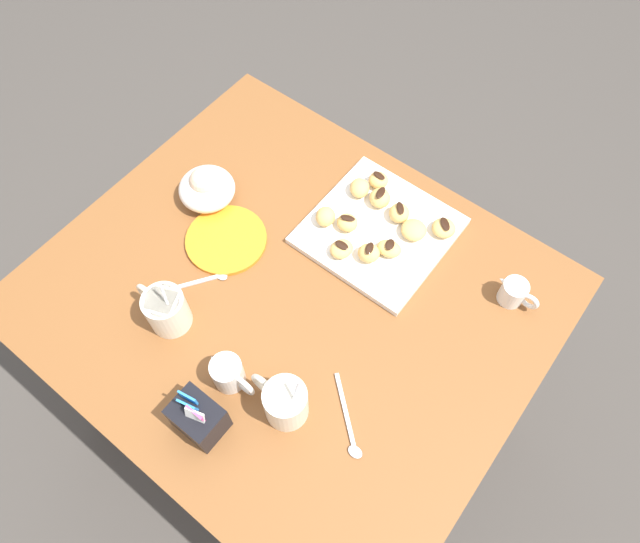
# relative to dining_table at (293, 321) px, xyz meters

# --- Properties ---
(ground_plane) EXTENTS (8.00, 8.00, 0.00)m
(ground_plane) POSITION_rel_dining_table_xyz_m (0.00, 0.00, -0.62)
(ground_plane) COLOR #423D38
(dining_table) EXTENTS (1.00, 0.87, 0.75)m
(dining_table) POSITION_rel_dining_table_xyz_m (0.00, 0.00, 0.00)
(dining_table) COLOR brown
(dining_table) RESTS_ON ground_plane
(pastry_plate_square) EXTENTS (0.29, 0.29, 0.02)m
(pastry_plate_square) POSITION_rel_dining_table_xyz_m (-0.06, -0.24, 0.14)
(pastry_plate_square) COLOR white
(pastry_plate_square) RESTS_ON dining_table
(coffee_mug_cream_left) EXTENTS (0.12, 0.08, 0.14)m
(coffee_mug_cream_left) POSITION_rel_dining_table_xyz_m (-0.15, 0.19, 0.19)
(coffee_mug_cream_left) COLOR silver
(coffee_mug_cream_left) RESTS_ON dining_table
(coffee_mug_cream_right) EXTENTS (0.12, 0.08, 0.14)m
(coffee_mug_cream_right) POSITION_rel_dining_table_xyz_m (0.15, 0.19, 0.18)
(coffee_mug_cream_right) COLOR silver
(coffee_mug_cream_right) RESTS_ON dining_table
(cream_pitcher_white) EXTENTS (0.10, 0.06, 0.07)m
(cream_pitcher_white) POSITION_rel_dining_table_xyz_m (-0.03, 0.21, 0.17)
(cream_pitcher_white) COLOR white
(cream_pitcher_white) RESTS_ON dining_table
(sugar_caddy) EXTENTS (0.09, 0.07, 0.11)m
(sugar_caddy) POSITION_rel_dining_table_xyz_m (-0.04, 0.31, 0.18)
(sugar_caddy) COLOR black
(sugar_caddy) RESTS_ON dining_table
(ice_cream_bowl) EXTENTS (0.13, 0.13, 0.09)m
(ice_cream_bowl) POSITION_rel_dining_table_xyz_m (0.30, -0.08, 0.17)
(ice_cream_bowl) COLOR white
(ice_cream_bowl) RESTS_ON dining_table
(chocolate_sauce_pitcher) EXTENTS (0.09, 0.05, 0.06)m
(chocolate_sauce_pitcher) POSITION_rel_dining_table_xyz_m (-0.36, -0.27, 0.17)
(chocolate_sauce_pitcher) COLOR white
(chocolate_sauce_pitcher) RESTS_ON dining_table
(saucer_orange_left) EXTENTS (0.18, 0.18, 0.01)m
(saucer_orange_left) POSITION_rel_dining_table_xyz_m (0.19, -0.02, 0.14)
(saucer_orange_left) COLOR orange
(saucer_orange_left) RESTS_ON dining_table
(loose_spoon_near_saucer) EXTENTS (0.13, 0.11, 0.01)m
(loose_spoon_near_saucer) POSITION_rel_dining_table_xyz_m (-0.26, 0.15, 0.14)
(loose_spoon_near_saucer) COLOR silver
(loose_spoon_near_saucer) RESTS_ON dining_table
(loose_spoon_by_plate) EXTENTS (0.10, 0.14, 0.01)m
(loose_spoon_by_plate) POSITION_rel_dining_table_xyz_m (0.17, 0.10, 0.14)
(loose_spoon_by_plate) COLOR silver
(loose_spoon_by_plate) RESTS_ON dining_table
(beignet_0) EXTENTS (0.07, 0.07, 0.03)m
(beignet_0) POSITION_rel_dining_table_xyz_m (-0.17, -0.31, 0.16)
(beignet_0) COLOR #E5B260
(beignet_0) RESTS_ON pastry_plate_square
(chocolate_drizzle_0) EXTENTS (0.04, 0.04, 0.00)m
(chocolate_drizzle_0) POSITION_rel_dining_table_xyz_m (-0.17, -0.31, 0.18)
(chocolate_drizzle_0) COLOR black
(chocolate_drizzle_0) RESTS_ON beignet_0
(beignet_1) EXTENTS (0.06, 0.06, 0.03)m
(beignet_1) POSITION_rel_dining_table_xyz_m (-0.03, -0.14, 0.16)
(beignet_1) COLOR #E5B260
(beignet_1) RESTS_ON pastry_plate_square
(chocolate_drizzle_1) EXTENTS (0.03, 0.02, 0.00)m
(chocolate_drizzle_1) POSITION_rel_dining_table_xyz_m (-0.03, -0.14, 0.18)
(chocolate_drizzle_1) COLOR black
(chocolate_drizzle_1) RESTS_ON beignet_1
(beignet_2) EXTENTS (0.06, 0.06, 0.04)m
(beignet_2) POSITION_rel_dining_table_xyz_m (-0.08, -0.16, 0.17)
(beignet_2) COLOR #E5B260
(beignet_2) RESTS_ON pastry_plate_square
(chocolate_drizzle_2) EXTENTS (0.03, 0.03, 0.00)m
(chocolate_drizzle_2) POSITION_rel_dining_table_xyz_m (-0.08, -0.16, 0.19)
(chocolate_drizzle_2) COLOR black
(chocolate_drizzle_2) RESTS_ON beignet_2
(beignet_3) EXTENTS (0.06, 0.06, 0.03)m
(beignet_3) POSITION_rel_dining_table_xyz_m (-0.07, -0.29, 0.17)
(beignet_3) COLOR #E5B260
(beignet_3) RESTS_ON pastry_plate_square
(chocolate_drizzle_3) EXTENTS (0.03, 0.04, 0.00)m
(chocolate_drizzle_3) POSITION_rel_dining_table_xyz_m (-0.07, -0.29, 0.19)
(chocolate_drizzle_3) COLOR black
(chocolate_drizzle_3) RESTS_ON beignet_3
(beignet_4) EXTENTS (0.06, 0.06, 0.03)m
(beignet_4) POSITION_rel_dining_table_xyz_m (0.01, -0.33, 0.17)
(beignet_4) COLOR #E5B260
(beignet_4) RESTS_ON pastry_plate_square
(chocolate_drizzle_4) EXTENTS (0.03, 0.02, 0.00)m
(chocolate_drizzle_4) POSITION_rel_dining_table_xyz_m (0.01, -0.33, 0.18)
(chocolate_drizzle_4) COLOR black
(chocolate_drizzle_4) RESTS_ON beignet_4
(beignet_5) EXTENTS (0.05, 0.05, 0.03)m
(beignet_5) POSITION_rel_dining_table_xyz_m (-0.00, -0.20, 0.17)
(beignet_5) COLOR #E5B260
(beignet_5) RESTS_ON pastry_plate_square
(chocolate_drizzle_5) EXTENTS (0.04, 0.03, 0.00)m
(chocolate_drizzle_5) POSITION_rel_dining_table_xyz_m (-0.00, -0.20, 0.18)
(chocolate_drizzle_5) COLOR black
(chocolate_drizzle_5) RESTS_ON beignet_5
(beignet_6) EXTENTS (0.06, 0.07, 0.04)m
(beignet_6) POSITION_rel_dining_table_xyz_m (-0.02, -0.29, 0.17)
(beignet_6) COLOR #E5B260
(beignet_6) RESTS_ON pastry_plate_square
(chocolate_drizzle_6) EXTENTS (0.02, 0.04, 0.00)m
(chocolate_drizzle_6) POSITION_rel_dining_table_xyz_m (-0.02, -0.29, 0.19)
(chocolate_drizzle_6) COLOR black
(chocolate_drizzle_6) RESTS_ON beignet_6
(beignet_7) EXTENTS (0.07, 0.07, 0.03)m
(beignet_7) POSITION_rel_dining_table_xyz_m (-0.12, -0.27, 0.17)
(beignet_7) COLOR #E5B260
(beignet_7) RESTS_ON pastry_plate_square
(beignet_8) EXTENTS (0.06, 0.06, 0.04)m
(beignet_8) POSITION_rel_dining_table_xyz_m (0.05, -0.18, 0.17)
(beignet_8) COLOR #E5B260
(beignet_8) RESTS_ON pastry_plate_square
(beignet_9) EXTENTS (0.06, 0.07, 0.03)m
(beignet_9) POSITION_rel_dining_table_xyz_m (0.03, -0.29, 0.17)
(beignet_9) COLOR #E5B260
(beignet_9) RESTS_ON pastry_plate_square
(beignet_10) EXTENTS (0.06, 0.05, 0.03)m
(beignet_10) POSITION_rel_dining_table_xyz_m (-0.11, -0.20, 0.17)
(beignet_10) COLOR #E5B260
(beignet_10) RESTS_ON pastry_plate_square
(chocolate_drizzle_10) EXTENTS (0.03, 0.03, 0.00)m
(chocolate_drizzle_10) POSITION_rel_dining_table_xyz_m (-0.11, -0.20, 0.18)
(chocolate_drizzle_10) COLOR black
(chocolate_drizzle_10) RESTS_ON beignet_10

